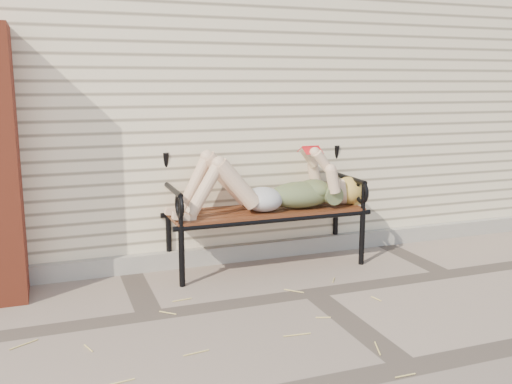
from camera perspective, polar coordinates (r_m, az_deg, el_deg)
name	(u,v)px	position (r m, az deg, el deg)	size (l,w,h in m)	color
ground	(313,293)	(4.48, 5.71, -10.00)	(80.00, 80.00, 0.00)	gray
house_wall	(206,90)	(7.00, -5.00, 10.10)	(8.00, 4.00, 3.00)	#F4E3BF
foundation_strip	(267,249)	(5.29, 1.11, -5.76)	(8.00, 0.10, 0.15)	#9B968C
garden_bench	(262,189)	(5.02, 0.58, 0.29)	(1.84, 0.73, 1.19)	black
reading_woman	(269,187)	(4.88, 1.36, 0.46)	(1.74, 0.40, 0.55)	#0B364F
straw_scatter	(261,335)	(3.75, 0.55, -14.14)	(2.97, 1.39, 0.01)	#D6BD68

